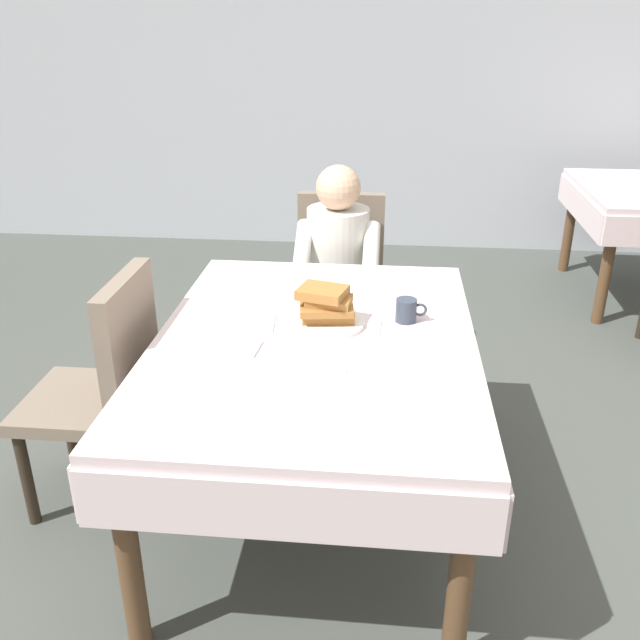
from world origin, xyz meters
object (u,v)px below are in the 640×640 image
object	(u,v)px
diner_person	(338,260)
spoon_near_edge	(324,367)
chair_diner	(340,275)
plate_breakfast	(326,322)
chair_left_side	(107,379)
fork_left_of_plate	(272,324)
cup_coffee	(407,310)
breakfast_stack	(326,304)
dining_table_main	(315,360)
knife_right_of_plate	(379,328)

from	to	relation	value
diner_person	spoon_near_edge	size ratio (longest dim) A/B	7.47
chair_diner	plate_breakfast	size ratio (longest dim) A/B	3.32
chair_left_side	plate_breakfast	xyz separation A→B (m)	(0.80, 0.11, 0.22)
diner_person	fork_left_of_plate	world-z (taller)	diner_person
plate_breakfast	cup_coffee	bearing A→B (deg)	10.99
breakfast_stack	spoon_near_edge	distance (m)	0.34
fork_left_of_plate	breakfast_stack	bearing A→B (deg)	-87.31
chair_diner	spoon_near_edge	size ratio (longest dim) A/B	6.20
breakfast_stack	chair_left_side	bearing A→B (deg)	-172.01
chair_diner	breakfast_stack	size ratio (longest dim) A/B	4.36
fork_left_of_plate	spoon_near_edge	size ratio (longest dim) A/B	1.20
chair_diner	fork_left_of_plate	distance (m)	1.12
chair_diner	diner_person	xyz separation A→B (m)	(-0.00, -0.16, 0.14)
dining_table_main	plate_breakfast	world-z (taller)	plate_breakfast
chair_diner	chair_left_side	size ratio (longest dim) A/B	1.00
spoon_near_edge	diner_person	bearing A→B (deg)	109.34
knife_right_of_plate	spoon_near_edge	xyz separation A→B (m)	(-0.16, -0.31, 0.00)
fork_left_of_plate	cup_coffee	bearing A→B (deg)	-85.68
dining_table_main	breakfast_stack	distance (m)	0.20
cup_coffee	fork_left_of_plate	distance (m)	0.49
knife_right_of_plate	spoon_near_edge	bearing A→B (deg)	153.45
knife_right_of_plate	cup_coffee	bearing A→B (deg)	-50.81
dining_table_main	chair_diner	bearing A→B (deg)	89.77
plate_breakfast	dining_table_main	bearing A→B (deg)	-103.67
breakfast_stack	cup_coffee	size ratio (longest dim) A/B	1.89
knife_right_of_plate	spoon_near_edge	size ratio (longest dim) A/B	1.33
dining_table_main	knife_right_of_plate	world-z (taller)	knife_right_of_plate
chair_diner	diner_person	size ratio (longest dim) A/B	0.83
dining_table_main	spoon_near_edge	size ratio (longest dim) A/B	10.16
breakfast_stack	cup_coffee	distance (m)	0.29
plate_breakfast	cup_coffee	xyz separation A→B (m)	(0.29, 0.06, 0.03)
breakfast_stack	cup_coffee	world-z (taller)	breakfast_stack
knife_right_of_plate	diner_person	bearing A→B (deg)	14.34
chair_diner	breakfast_stack	world-z (taller)	chair_diner
breakfast_stack	spoon_near_edge	world-z (taller)	breakfast_stack
plate_breakfast	diner_person	bearing A→B (deg)	91.35
chair_diner	fork_left_of_plate	xyz separation A→B (m)	(-0.17, -1.08, 0.21)
cup_coffee	spoon_near_edge	xyz separation A→B (m)	(-0.26, -0.38, -0.04)
chair_left_side	spoon_near_edge	size ratio (longest dim) A/B	6.20
dining_table_main	chair_left_side	xyz separation A→B (m)	(-0.77, 0.00, -0.12)
cup_coffee	spoon_near_edge	size ratio (longest dim) A/B	0.75
dining_table_main	fork_left_of_plate	xyz separation A→B (m)	(-0.16, 0.09, 0.09)
chair_diner	breakfast_stack	bearing A→B (deg)	91.25
chair_left_side	breakfast_stack	bearing A→B (deg)	-82.01
chair_diner	cup_coffee	world-z (taller)	chair_diner
cup_coffee	fork_left_of_plate	world-z (taller)	cup_coffee
diner_person	cup_coffee	distance (m)	0.91
diner_person	spoon_near_edge	bearing A→B (deg)	92.18
chair_left_side	dining_table_main	bearing A→B (deg)	-90.00
diner_person	spoon_near_edge	distance (m)	1.24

